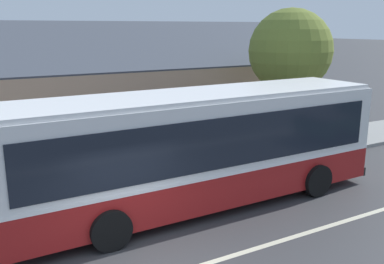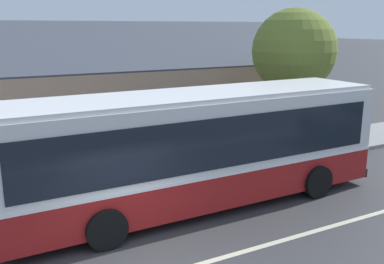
{
  "view_description": "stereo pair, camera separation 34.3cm",
  "coord_description": "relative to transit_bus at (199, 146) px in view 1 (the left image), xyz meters",
  "views": [
    {
      "loc": [
        -3.14,
        -7.18,
        5.06
      ],
      "look_at": [
        3.35,
        4.39,
        1.79
      ],
      "focal_mm": 40.0,
      "sensor_mm": 36.0,
      "label": 1
    },
    {
      "loc": [
        -2.84,
        -7.34,
        5.06
      ],
      "look_at": [
        3.35,
        4.39,
        1.79
      ],
      "focal_mm": 40.0,
      "sensor_mm": 36.0,
      "label": 2
    }
  ],
  "objects": [
    {
      "name": "transit_bus",
      "position": [
        0.0,
        0.0,
        0.0
      ],
      "size": [
        11.37,
        2.86,
        3.3
      ],
      "color": "maroon",
      "rests_on": "ground"
    },
    {
      "name": "community_building",
      "position": [
        0.02,
        11.67,
        -0.02
      ],
      "size": [
        22.9,
        10.44,
        6.38
      ],
      "color": "tan",
      "rests_on": "ground"
    },
    {
      "name": "sidewalk_far",
      "position": [
        -2.74,
        3.1,
        -1.69
      ],
      "size": [
        60.0,
        3.0,
        0.15
      ],
      "primitive_type": "cube",
      "color": "gray",
      "rests_on": "ground"
    },
    {
      "name": "bus_stop_sign",
      "position": [
        5.83,
        2.09,
        -0.13
      ],
      "size": [
        0.36,
        0.07,
        2.4
      ],
      "color": "gray",
      "rests_on": "sidewalk_far"
    },
    {
      "name": "street_tree_primary",
      "position": [
        6.7,
        3.85,
        2.21
      ],
      "size": [
        3.53,
        3.53,
        5.85
      ],
      "color": "#4C3828",
      "rests_on": "ground"
    }
  ]
}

